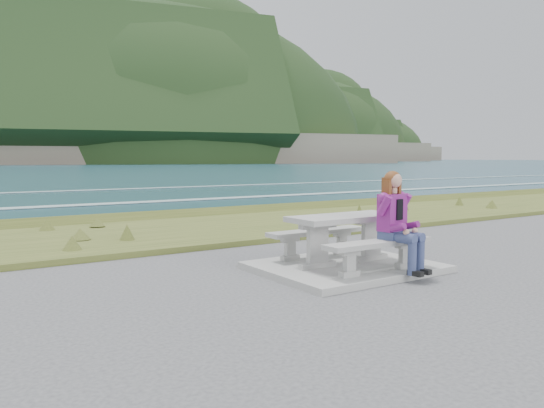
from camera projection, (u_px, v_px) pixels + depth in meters
name	position (u px, v px, depth m)	size (l,w,h in m)	color
concrete_slab	(345.00, 267.00, 8.12)	(2.60, 2.10, 0.10)	gray
picnic_table	(346.00, 226.00, 8.06)	(1.80, 0.75, 0.75)	gray
bench_landward	(378.00, 248.00, 7.50)	(1.80, 0.35, 0.45)	gray
bench_seaward	(317.00, 236.00, 8.66)	(1.80, 0.35, 0.45)	gray
grass_verge	(202.00, 232.00, 12.28)	(160.00, 4.50, 0.22)	#3B4A1C
shore_drop	(156.00, 220.00, 14.69)	(160.00, 0.80, 2.20)	#6A5B50
ocean	(41.00, 221.00, 29.13)	(1600.00, 1600.00, 0.09)	#1F4A59
headland_range	(201.00, 148.00, 443.01)	(729.83, 363.95, 183.11)	#6A5B50
seated_woman	(401.00, 235.00, 7.54)	(0.49, 0.76, 1.43)	navy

